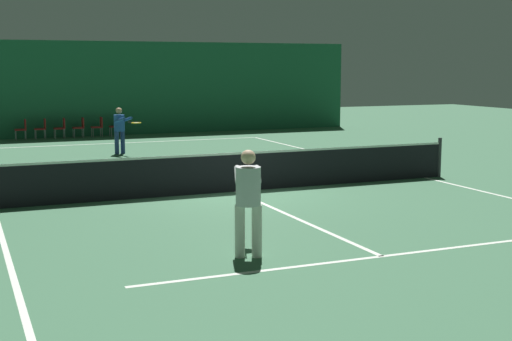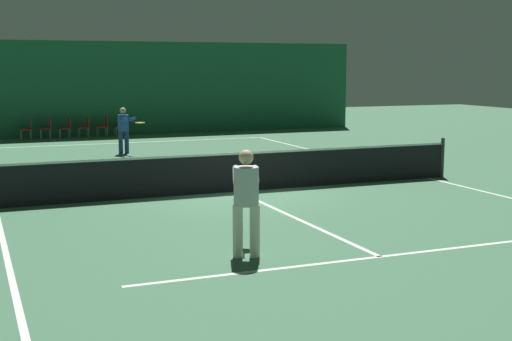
{
  "view_description": "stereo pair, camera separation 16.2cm",
  "coord_description": "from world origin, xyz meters",
  "px_view_note": "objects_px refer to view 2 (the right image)",
  "views": [
    {
      "loc": [
        -6.13,
        -15.77,
        3.01
      ],
      "look_at": [
        -0.79,
        -3.12,
        0.98
      ],
      "focal_mm": 50.0,
      "sensor_mm": 36.0,
      "label": 1
    },
    {
      "loc": [
        -5.98,
        -15.83,
        3.01
      ],
      "look_at": [
        -0.79,
        -3.12,
        0.98
      ],
      "focal_mm": 50.0,
      "sensor_mm": 36.0,
      "label": 2
    }
  ],
  "objects_px": {
    "courtside_chair_0": "(28,128)",
    "courtside_chair_3": "(85,126)",
    "tennis_net": "(237,171)",
    "player_far": "(124,127)",
    "player_near": "(246,195)",
    "courtside_chair_1": "(47,127)",
    "courtside_chair_2": "(66,126)",
    "courtside_chair_4": "(103,125)",
    "courtside_chair_5": "(122,125)"
  },
  "relations": [
    {
      "from": "courtside_chair_2",
      "to": "courtside_chair_5",
      "type": "relative_size",
      "value": 1.0
    },
    {
      "from": "courtside_chair_0",
      "to": "courtside_chair_3",
      "type": "bearing_deg",
      "value": 90.0
    },
    {
      "from": "player_far",
      "to": "courtside_chair_0",
      "type": "bearing_deg",
      "value": 179.9
    },
    {
      "from": "player_far",
      "to": "courtside_chair_3",
      "type": "bearing_deg",
      "value": 160.02
    },
    {
      "from": "tennis_net",
      "to": "courtside_chair_1",
      "type": "distance_m",
      "value": 15.01
    },
    {
      "from": "courtside_chair_0",
      "to": "player_near",
      "type": "bearing_deg",
      "value": 4.74
    },
    {
      "from": "courtside_chair_4",
      "to": "courtside_chair_3",
      "type": "bearing_deg",
      "value": -90.0
    },
    {
      "from": "courtside_chair_0",
      "to": "courtside_chair_2",
      "type": "xyz_separation_m",
      "value": [
        1.55,
        0.0,
        0.0
      ]
    },
    {
      "from": "tennis_net",
      "to": "courtside_chair_0",
      "type": "xyz_separation_m",
      "value": [
        -3.65,
        14.73,
        -0.03
      ]
    },
    {
      "from": "tennis_net",
      "to": "courtside_chair_2",
      "type": "distance_m",
      "value": 14.88
    },
    {
      "from": "player_far",
      "to": "courtside_chair_2",
      "type": "bearing_deg",
      "value": 166.99
    },
    {
      "from": "courtside_chair_4",
      "to": "courtside_chair_0",
      "type": "bearing_deg",
      "value": -90.0
    },
    {
      "from": "courtside_chair_1",
      "to": "player_far",
      "type": "bearing_deg",
      "value": 16.94
    },
    {
      "from": "courtside_chair_0",
      "to": "courtside_chair_3",
      "type": "relative_size",
      "value": 1.0
    },
    {
      "from": "player_far",
      "to": "courtside_chair_1",
      "type": "distance_m",
      "value": 6.57
    },
    {
      "from": "player_near",
      "to": "courtside_chair_1",
      "type": "relative_size",
      "value": 2.04
    },
    {
      "from": "player_near",
      "to": "courtside_chair_2",
      "type": "xyz_separation_m",
      "value": [
        -0.13,
        20.31,
        -0.51
      ]
    },
    {
      "from": "tennis_net",
      "to": "courtside_chair_4",
      "type": "relative_size",
      "value": 14.29
    },
    {
      "from": "tennis_net",
      "to": "player_near",
      "type": "xyz_separation_m",
      "value": [
        -1.96,
        -5.58,
        0.49
      ]
    },
    {
      "from": "courtside_chair_0",
      "to": "tennis_net",
      "type": "bearing_deg",
      "value": 13.91
    },
    {
      "from": "tennis_net",
      "to": "courtside_chair_5",
      "type": "bearing_deg",
      "value": 89.11
    },
    {
      "from": "courtside_chair_3",
      "to": "courtside_chair_1",
      "type": "bearing_deg",
      "value": -90.0
    },
    {
      "from": "courtside_chair_0",
      "to": "courtside_chair_3",
      "type": "distance_m",
      "value": 2.32
    },
    {
      "from": "courtside_chair_1",
      "to": "courtside_chair_0",
      "type": "bearing_deg",
      "value": -90.0
    },
    {
      "from": "courtside_chair_2",
      "to": "courtside_chair_3",
      "type": "height_order",
      "value": "same"
    },
    {
      "from": "tennis_net",
      "to": "courtside_chair_3",
      "type": "relative_size",
      "value": 14.29
    },
    {
      "from": "tennis_net",
      "to": "courtside_chair_3",
      "type": "height_order",
      "value": "tennis_net"
    },
    {
      "from": "courtside_chair_0",
      "to": "player_far",
      "type": "bearing_deg",
      "value": 23.17
    },
    {
      "from": "courtside_chair_5",
      "to": "courtside_chair_3",
      "type": "bearing_deg",
      "value": -90.0
    },
    {
      "from": "courtside_chair_5",
      "to": "courtside_chair_0",
      "type": "bearing_deg",
      "value": -90.0
    },
    {
      "from": "courtside_chair_1",
      "to": "courtside_chair_5",
      "type": "distance_m",
      "value": 3.1
    },
    {
      "from": "tennis_net",
      "to": "courtside_chair_2",
      "type": "height_order",
      "value": "tennis_net"
    },
    {
      "from": "courtside_chair_1",
      "to": "courtside_chair_4",
      "type": "bearing_deg",
      "value": 90.0
    },
    {
      "from": "courtside_chair_4",
      "to": "player_far",
      "type": "bearing_deg",
      "value": -3.77
    },
    {
      "from": "player_near",
      "to": "courtside_chair_4",
      "type": "relative_size",
      "value": 2.04
    },
    {
      "from": "courtside_chair_0",
      "to": "courtside_chair_2",
      "type": "relative_size",
      "value": 1.0
    },
    {
      "from": "courtside_chair_0",
      "to": "courtside_chair_4",
      "type": "bearing_deg",
      "value": 90.0
    },
    {
      "from": "player_near",
      "to": "tennis_net",
      "type": "bearing_deg",
      "value": 0.4
    },
    {
      "from": "courtside_chair_0",
      "to": "courtside_chair_2",
      "type": "distance_m",
      "value": 1.55
    },
    {
      "from": "courtside_chair_2",
      "to": "courtside_chair_4",
      "type": "height_order",
      "value": "same"
    },
    {
      "from": "player_far",
      "to": "courtside_chair_2",
      "type": "xyz_separation_m",
      "value": [
        -1.14,
        6.27,
        -0.44
      ]
    },
    {
      "from": "tennis_net",
      "to": "player_far",
      "type": "bearing_deg",
      "value": 96.48
    },
    {
      "from": "player_near",
      "to": "courtside_chair_2",
      "type": "distance_m",
      "value": 20.31
    },
    {
      "from": "player_near",
      "to": "courtside_chair_5",
      "type": "xyz_separation_m",
      "value": [
        2.19,
        20.31,
        -0.51
      ]
    },
    {
      "from": "player_near",
      "to": "courtside_chair_2",
      "type": "height_order",
      "value": "player_near"
    },
    {
      "from": "courtside_chair_0",
      "to": "courtside_chair_2",
      "type": "height_order",
      "value": "same"
    },
    {
      "from": "tennis_net",
      "to": "player_far",
      "type": "xyz_separation_m",
      "value": [
        -0.96,
        8.46,
        0.42
      ]
    },
    {
      "from": "courtside_chair_0",
      "to": "courtside_chair_4",
      "type": "relative_size",
      "value": 1.0
    },
    {
      "from": "courtside_chair_4",
      "to": "tennis_net",
      "type": "bearing_deg",
      "value": 2.13
    },
    {
      "from": "player_near",
      "to": "courtside_chair_0",
      "type": "relative_size",
      "value": 2.04
    }
  ]
}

